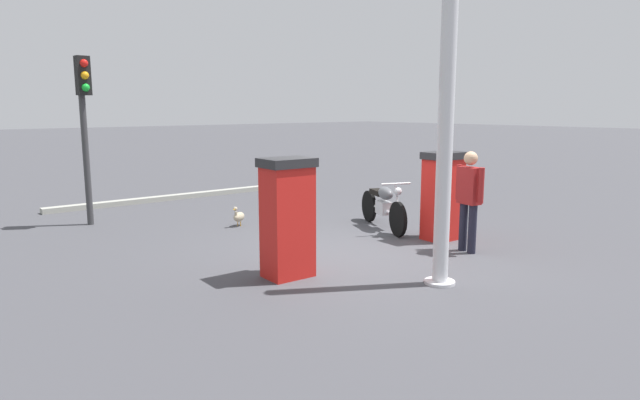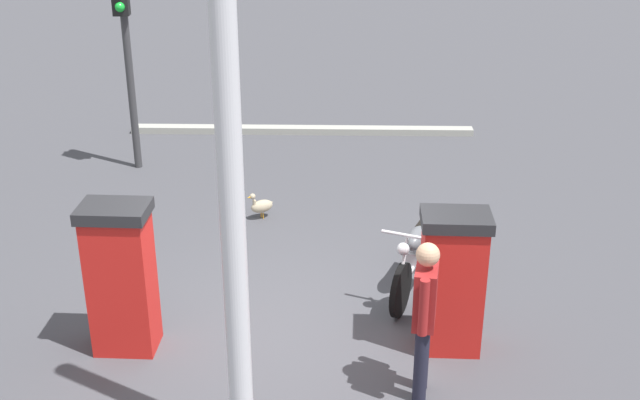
# 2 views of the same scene
# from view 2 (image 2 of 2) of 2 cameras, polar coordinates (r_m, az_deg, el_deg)

# --- Properties ---
(ground_plane) EXTENTS (120.00, 120.00, 0.00)m
(ground_plane) POSITION_cam_2_polar(r_m,az_deg,el_deg) (8.81, -2.22, -9.02)
(ground_plane) COLOR #424247
(fuel_pump_near) EXTENTS (0.58, 0.71, 1.53)m
(fuel_pump_near) POSITION_cam_2_polar(r_m,az_deg,el_deg) (8.19, 9.41, -5.76)
(fuel_pump_near) COLOR red
(fuel_pump_near) RESTS_ON ground
(fuel_pump_far) EXTENTS (0.58, 0.71, 1.62)m
(fuel_pump_far) POSITION_cam_2_polar(r_m,az_deg,el_deg) (8.31, -14.04, -5.39)
(fuel_pump_far) COLOR red
(fuel_pump_far) RESTS_ON ground
(motorcycle_near_pump) EXTENTS (1.86, 0.92, 0.95)m
(motorcycle_near_pump) POSITION_cam_2_polar(r_m,az_deg,el_deg) (9.38, 7.06, -3.80)
(motorcycle_near_pump) COLOR black
(motorcycle_near_pump) RESTS_ON ground
(attendant_person) EXTENTS (0.58, 0.26, 1.60)m
(attendant_person) POSITION_cam_2_polar(r_m,az_deg,el_deg) (7.39, 7.49, -7.90)
(attendant_person) COLOR #1E1E2D
(attendant_person) RESTS_ON ground
(wandering_duck) EXTENTS (0.31, 0.38, 0.40)m
(wandering_duck) POSITION_cam_2_polar(r_m,az_deg,el_deg) (11.22, -4.22, -0.40)
(wandering_duck) COLOR tan
(wandering_duck) RESTS_ON ground
(roadside_traffic_light) EXTENTS (0.38, 0.25, 3.22)m
(roadside_traffic_light) POSITION_cam_2_polar(r_m,az_deg,el_deg) (12.76, -13.82, 11.55)
(roadside_traffic_light) COLOR #38383A
(roadside_traffic_light) RESTS_ON ground
(canopy_support_pole) EXTENTS (0.40, 0.40, 4.60)m
(canopy_support_pole) POSITION_cam_2_polar(r_m,az_deg,el_deg) (6.10, -6.29, -1.02)
(canopy_support_pole) COLOR silver
(canopy_support_pole) RESTS_ON ground
(road_edge_kerb) EXTENTS (0.39, 6.28, 0.12)m
(road_edge_kerb) POSITION_cam_2_polar(r_m,az_deg,el_deg) (14.71, -1.32, 5.03)
(road_edge_kerb) COLOR #9E9E93
(road_edge_kerb) RESTS_ON ground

